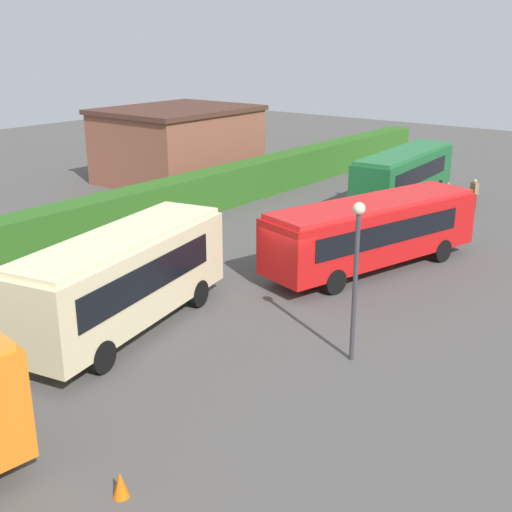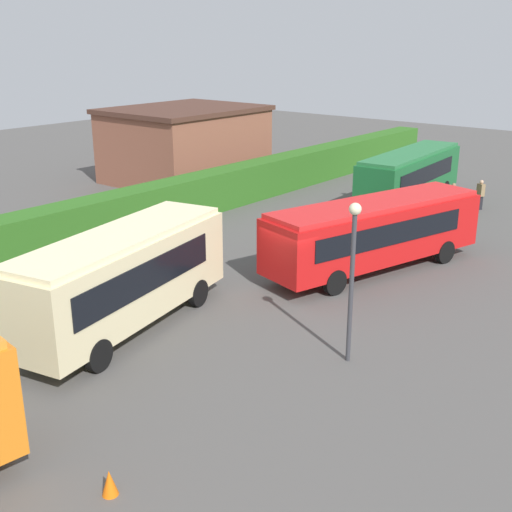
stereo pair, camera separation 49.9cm
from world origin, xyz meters
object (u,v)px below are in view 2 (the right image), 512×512
person_far (480,194)px  lamppost (352,263)px  person_right (453,198)px  person_center (361,185)px  bus_cream (123,275)px  bus_green (410,174)px  traffic_cone (110,483)px  bus_red (375,230)px

person_far → lamppost: bearing=-138.9°
lamppost → person_right: bearing=14.0°
person_center → person_far: person_center is taller
bus_cream → lamppost: bearing=-80.8°
lamppost → person_far: bearing=10.6°
bus_green → lamppost: size_ratio=2.01×
bus_green → traffic_cone: size_ratio=16.52×
person_center → person_right: bearing=-44.1°
bus_green → traffic_cone: bearing=-169.8°
person_far → traffic_cone: size_ratio=2.81×
person_far → traffic_cone: (-28.76, -3.07, -0.58)m
bus_green → lamppost: 20.25m
person_far → person_center: bearing=140.7°
person_center → person_right: person_right is taller
bus_green → traffic_cone: (-27.27, -6.72, -1.49)m
traffic_cone → lamppost: bearing=-4.9°
bus_cream → lamppost: 7.64m
lamppost → bus_green: bearing=21.7°
traffic_cone → lamppost: 8.98m
bus_cream → traffic_cone: 8.69m
person_far → bus_red: bearing=-147.9°
person_far → bus_cream: bearing=-157.5°
person_right → person_center: bearing=172.2°
bus_cream → person_right: 21.00m
bus_green → person_center: size_ratio=5.70×
bus_cream → lamppost: lamppost is taller
bus_cream → bus_green: (21.50, 0.43, -0.12)m
person_center → person_far: bearing=-25.5°
person_right → lamppost: bearing=-85.3°
person_center → bus_red: bearing=-102.8°
bus_cream → bus_green: 21.51m
person_center → person_far: 6.74m
bus_cream → person_right: (20.82, -2.52, -0.97)m
bus_green → bus_red: bearing=-163.9°
person_far → traffic_cone: bearing=-143.4°
bus_red → person_far: bearing=17.2°
traffic_cone → lamppost: (8.49, -0.73, 2.83)m
bus_cream → bus_red: (10.33, -3.58, -0.18)m
bus_cream → person_center: bus_cream is taller
bus_cream → traffic_cone: bus_cream is taller
bus_red → bus_green: 11.87m
bus_green → person_right: bus_green is taller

